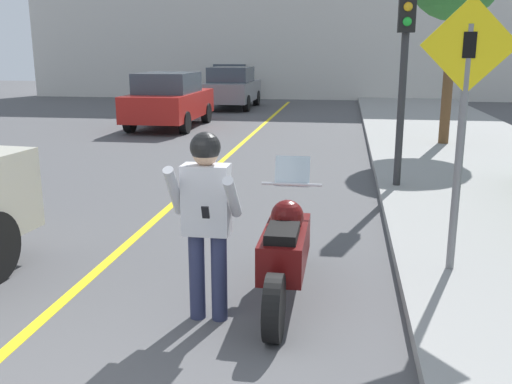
{
  "coord_description": "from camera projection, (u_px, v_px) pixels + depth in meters",
  "views": [
    {
      "loc": [
        2.0,
        -2.67,
        2.32
      ],
      "look_at": [
        1.17,
        2.62,
        0.99
      ],
      "focal_mm": 40.0,
      "sensor_mm": 36.0,
      "label": 1
    }
  ],
  "objects": [
    {
      "name": "road_center_line",
      "position": [
        180.0,
        197.0,
        9.26
      ],
      "size": [
        0.12,
        36.0,
        0.01
      ],
      "color": "yellow",
      "rests_on": "ground"
    },
    {
      "name": "motorcycle",
      "position": [
        285.0,
        249.0,
        5.42
      ],
      "size": [
        0.62,
        2.24,
        1.27
      ],
      "color": "black",
      "rests_on": "ground"
    },
    {
      "name": "parked_car_red",
      "position": [
        169.0,
        100.0,
        17.53
      ],
      "size": [
        1.88,
        4.2,
        1.68
      ],
      "color": "black",
      "rests_on": "ground"
    },
    {
      "name": "parked_car_black",
      "position": [
        234.0,
        80.0,
        29.08
      ],
      "size": [
        1.88,
        4.2,
        1.68
      ],
      "color": "black",
      "rests_on": "ground"
    },
    {
      "name": "traffic_light",
      "position": [
        405.0,
        46.0,
        9.0
      ],
      "size": [
        0.26,
        0.3,
        3.22
      ],
      "color": "#2D2D30",
      "rests_on": "sidewalk_curb"
    },
    {
      "name": "crossing_sign",
      "position": [
        463.0,
        111.0,
        5.5
      ],
      "size": [
        0.91,
        0.08,
        2.69
      ],
      "color": "slate",
      "rests_on": "sidewalk_curb"
    },
    {
      "name": "person_biker",
      "position": [
        206.0,
        208.0,
        4.85
      ],
      "size": [
        0.59,
        0.46,
        1.68
      ],
      "color": "#282D4C",
      "rests_on": "ground"
    },
    {
      "name": "parked_car_grey",
      "position": [
        232.0,
        87.0,
        23.49
      ],
      "size": [
        1.88,
        4.2,
        1.68
      ],
      "color": "black",
      "rests_on": "ground"
    }
  ]
}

